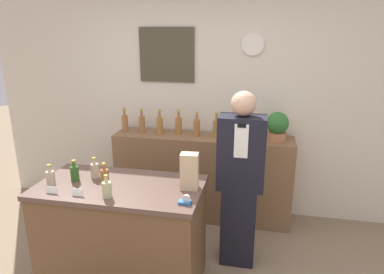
# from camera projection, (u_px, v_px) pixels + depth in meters

# --- Properties ---
(back_wall) EXTENTS (5.20, 0.09, 2.70)m
(back_wall) POSITION_uv_depth(u_px,v_px,m) (202.00, 100.00, 3.99)
(back_wall) COLOR beige
(back_wall) RESTS_ON ground_plane
(back_shelf) EXTENTS (2.02, 0.41, 0.99)m
(back_shelf) POSITION_uv_depth(u_px,v_px,m) (202.00, 177.00, 3.98)
(back_shelf) COLOR brown
(back_shelf) RESTS_ON ground_plane
(display_counter) EXTENTS (1.35, 0.70, 0.92)m
(display_counter) POSITION_uv_depth(u_px,v_px,m) (123.00, 234.00, 2.91)
(display_counter) COLOR brown
(display_counter) RESTS_ON ground_plane
(shopkeeper) EXTENTS (0.41, 0.26, 1.64)m
(shopkeeper) POSITION_uv_depth(u_px,v_px,m) (240.00, 182.00, 3.08)
(shopkeeper) COLOR black
(shopkeeper) RESTS_ON ground_plane
(potted_plant) EXTENTS (0.24, 0.24, 0.32)m
(potted_plant) POSITION_uv_depth(u_px,v_px,m) (277.00, 126.00, 3.62)
(potted_plant) COLOR #B27047
(potted_plant) RESTS_ON back_shelf
(paper_bag) EXTENTS (0.15, 0.11, 0.29)m
(paper_bag) POSITION_uv_depth(u_px,v_px,m) (189.00, 171.00, 2.67)
(paper_bag) COLOR tan
(paper_bag) RESTS_ON display_counter
(tape_dispenser) EXTENTS (0.09, 0.06, 0.07)m
(tape_dispenser) POSITION_uv_depth(u_px,v_px,m) (185.00, 201.00, 2.46)
(tape_dispenser) COLOR #2D66A8
(tape_dispenser) RESTS_ON display_counter
(price_card_left) EXTENTS (0.09, 0.02, 0.06)m
(price_card_left) POSITION_uv_depth(u_px,v_px,m) (52.00, 190.00, 2.62)
(price_card_left) COLOR white
(price_card_left) RESTS_ON display_counter
(price_card_right) EXTENTS (0.09, 0.02, 0.06)m
(price_card_right) POSITION_uv_depth(u_px,v_px,m) (78.00, 193.00, 2.58)
(price_card_right) COLOR white
(price_card_right) RESTS_ON display_counter
(counter_bottle_0) EXTENTS (0.07, 0.07, 0.18)m
(counter_bottle_0) POSITION_uv_depth(u_px,v_px,m) (51.00, 178.00, 2.75)
(counter_bottle_0) COLOR tan
(counter_bottle_0) RESTS_ON display_counter
(counter_bottle_1) EXTENTS (0.07, 0.07, 0.18)m
(counter_bottle_1) POSITION_uv_depth(u_px,v_px,m) (75.00, 173.00, 2.84)
(counter_bottle_1) COLOR #2B5720
(counter_bottle_1) RESTS_ON display_counter
(counter_bottle_2) EXTENTS (0.07, 0.07, 0.18)m
(counter_bottle_2) POSITION_uv_depth(u_px,v_px,m) (95.00, 170.00, 2.90)
(counter_bottle_2) COLOR tan
(counter_bottle_2) RESTS_ON display_counter
(counter_bottle_3) EXTENTS (0.07, 0.07, 0.18)m
(counter_bottle_3) POSITION_uv_depth(u_px,v_px,m) (105.00, 176.00, 2.78)
(counter_bottle_3) COLOR brown
(counter_bottle_3) RESTS_ON display_counter
(counter_bottle_4) EXTENTS (0.07, 0.07, 0.18)m
(counter_bottle_4) POSITION_uv_depth(u_px,v_px,m) (107.00, 189.00, 2.55)
(counter_bottle_4) COLOR #AEB281
(counter_bottle_4) RESTS_ON display_counter
(shelf_bottle_0) EXTENTS (0.07, 0.07, 0.28)m
(shelf_bottle_0) POSITION_uv_depth(u_px,v_px,m) (125.00, 122.00, 4.00)
(shelf_bottle_0) COLOR #9C663D
(shelf_bottle_0) RESTS_ON back_shelf
(shelf_bottle_1) EXTENTS (0.07, 0.07, 0.28)m
(shelf_bottle_1) POSITION_uv_depth(u_px,v_px,m) (142.00, 124.00, 3.95)
(shelf_bottle_1) COLOR #98673B
(shelf_bottle_1) RESTS_ON back_shelf
(shelf_bottle_2) EXTENTS (0.07, 0.07, 0.28)m
(shelf_bottle_2) POSITION_uv_depth(u_px,v_px,m) (160.00, 125.00, 3.90)
(shelf_bottle_2) COLOR olive
(shelf_bottle_2) RESTS_ON back_shelf
(shelf_bottle_3) EXTENTS (0.07, 0.07, 0.28)m
(shelf_bottle_3) POSITION_uv_depth(u_px,v_px,m) (179.00, 125.00, 3.88)
(shelf_bottle_3) COLOR #9D6832
(shelf_bottle_3) RESTS_ON back_shelf
(shelf_bottle_4) EXTENTS (0.07, 0.07, 0.28)m
(shelf_bottle_4) POSITION_uv_depth(u_px,v_px,m) (197.00, 127.00, 3.80)
(shelf_bottle_4) COLOR #A26636
(shelf_bottle_4) RESTS_ON back_shelf
(shelf_bottle_5) EXTENTS (0.07, 0.07, 0.28)m
(shelf_bottle_5) POSITION_uv_depth(u_px,v_px,m) (216.00, 128.00, 3.78)
(shelf_bottle_5) COLOR olive
(shelf_bottle_5) RESTS_ON back_shelf
(shelf_bottle_6) EXTENTS (0.07, 0.07, 0.28)m
(shelf_bottle_6) POSITION_uv_depth(u_px,v_px,m) (236.00, 128.00, 3.75)
(shelf_bottle_6) COLOR #A06A3C
(shelf_bottle_6) RESTS_ON back_shelf
(shelf_bottle_7) EXTENTS (0.07, 0.07, 0.28)m
(shelf_bottle_7) POSITION_uv_depth(u_px,v_px,m) (256.00, 129.00, 3.71)
(shelf_bottle_7) COLOR #A5653C
(shelf_bottle_7) RESTS_ON back_shelf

